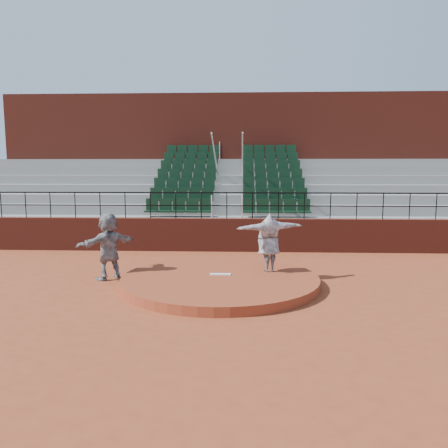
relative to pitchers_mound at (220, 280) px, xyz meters
The scene contains 9 objects.
ground 0.12m from the pitchers_mound, ahead, with size 90.00×90.00×0.00m, color #943E21.
pitchers_mound is the anchor object (origin of this frame).
pitching_rubber 0.21m from the pitchers_mound, 90.00° to the left, with size 0.60×0.15×0.03m, color white.
boundary_wall 5.03m from the pitchers_mound, 90.00° to the left, with size 24.00×0.30×1.30m, color maroon.
wall_railing 5.35m from the pitchers_mound, 90.00° to the left, with size 24.04×0.05×1.03m.
seating_deck 8.75m from the pitchers_mound, 90.00° to the left, with size 24.00×5.97×4.63m.
press_box_facade 13.06m from the pitchers_mound, 90.00° to the left, with size 24.00×3.00×7.10m, color maroon.
pitcher 1.82m from the pitchers_mound, 25.86° to the left, with size 2.08×0.57×1.69m, color black.
fielder 3.47m from the pitchers_mound, behind, with size 1.83×0.58×1.98m, color black.
Camera 1 is at (0.63, -11.91, 3.26)m, focal length 35.00 mm.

